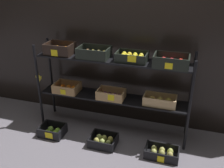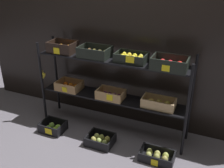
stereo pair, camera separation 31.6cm
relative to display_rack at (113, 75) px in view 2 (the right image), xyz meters
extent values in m
plane|color=slate|center=(-0.01, 0.01, -0.76)|extent=(10.00, 10.00, 0.00)
cube|color=black|center=(-0.01, 0.37, 0.24)|extent=(4.25, 0.12, 2.00)
cylinder|color=black|center=(-0.94, -0.15, -0.21)|extent=(0.03, 0.03, 1.09)
cylinder|color=black|center=(0.91, -0.15, -0.21)|extent=(0.03, 0.03, 1.09)
cylinder|color=black|center=(-0.94, 0.17, -0.21)|extent=(0.03, 0.03, 1.09)
cylinder|color=black|center=(0.91, 0.17, -0.21)|extent=(0.03, 0.03, 1.09)
cube|color=black|center=(-0.01, 0.01, -0.30)|extent=(1.82, 0.29, 0.02)
cube|color=black|center=(-0.01, 0.01, 0.19)|extent=(1.82, 0.29, 0.02)
cube|color=#A87F51|center=(-0.61, -0.02, -0.29)|extent=(0.32, 0.24, 0.01)
cube|color=#A87F51|center=(-0.61, -0.13, -0.23)|extent=(0.32, 0.02, 0.10)
cube|color=#A87F51|center=(-0.61, 0.09, -0.23)|extent=(0.32, 0.02, 0.10)
cube|color=#A87F51|center=(-0.76, -0.02, -0.23)|extent=(0.02, 0.21, 0.10)
cube|color=#A87F51|center=(-0.46, -0.02, -0.23)|extent=(0.02, 0.21, 0.10)
sphere|color=orange|center=(-0.69, -0.05, -0.25)|extent=(0.06, 0.06, 0.06)
sphere|color=orange|center=(-0.61, -0.05, -0.25)|extent=(0.06, 0.06, 0.06)
sphere|color=orange|center=(-0.53, -0.05, -0.25)|extent=(0.06, 0.06, 0.06)
sphere|color=orange|center=(-0.69, 0.02, -0.25)|extent=(0.06, 0.06, 0.06)
sphere|color=orange|center=(-0.61, 0.02, -0.25)|extent=(0.06, 0.06, 0.06)
sphere|color=orange|center=(-0.53, 0.02, -0.25)|extent=(0.06, 0.06, 0.06)
cube|color=yellow|center=(-0.61, -0.14, -0.25)|extent=(0.07, 0.01, 0.08)
cube|color=tan|center=(-0.01, -0.03, -0.29)|extent=(0.33, 0.21, 0.01)
cube|color=tan|center=(-0.01, -0.12, -0.23)|extent=(0.33, 0.02, 0.10)
cube|color=tan|center=(-0.01, 0.07, -0.23)|extent=(0.33, 0.02, 0.10)
cube|color=tan|center=(-0.17, -0.03, -0.23)|extent=(0.02, 0.18, 0.10)
cube|color=tan|center=(0.15, -0.03, -0.23)|extent=(0.02, 0.18, 0.10)
sphere|color=#632E57|center=(-0.10, -0.06, -0.26)|extent=(0.05, 0.05, 0.05)
sphere|color=#661F5A|center=(-0.04, -0.06, -0.26)|extent=(0.05, 0.05, 0.05)
sphere|color=#6B1D5C|center=(0.02, -0.06, -0.26)|extent=(0.05, 0.05, 0.05)
sphere|color=#5A1F5B|center=(0.09, -0.06, -0.26)|extent=(0.05, 0.05, 0.05)
sphere|color=#67255C|center=(-0.10, 0.00, -0.26)|extent=(0.05, 0.05, 0.05)
sphere|color=#57175C|center=(-0.04, 0.00, -0.26)|extent=(0.05, 0.05, 0.05)
sphere|color=#5E3053|center=(0.02, 0.00, -0.26)|extent=(0.05, 0.05, 0.05)
sphere|color=#5B2246|center=(0.08, 0.00, -0.26)|extent=(0.05, 0.05, 0.05)
cube|color=yellow|center=(0.02, -0.13, -0.23)|extent=(0.08, 0.01, 0.07)
cube|color=tan|center=(0.58, -0.01, -0.29)|extent=(0.38, 0.20, 0.01)
cube|color=tan|center=(0.58, -0.10, -0.23)|extent=(0.38, 0.02, 0.10)
cube|color=tan|center=(0.58, 0.09, -0.23)|extent=(0.38, 0.02, 0.10)
cube|color=tan|center=(0.40, -0.01, -0.23)|extent=(0.02, 0.17, 0.10)
cube|color=tan|center=(0.76, -0.01, -0.23)|extent=(0.02, 0.17, 0.10)
sphere|color=#DFC450|center=(0.48, -0.04, -0.25)|extent=(0.07, 0.07, 0.07)
sphere|color=gold|center=(0.58, -0.03, -0.25)|extent=(0.07, 0.07, 0.07)
sphere|color=gold|center=(0.67, -0.02, -0.25)|extent=(0.07, 0.07, 0.07)
sphere|color=#E2B753|center=(0.49, 0.01, -0.25)|extent=(0.07, 0.07, 0.07)
sphere|color=#D6BE56|center=(0.58, 0.02, -0.25)|extent=(0.07, 0.07, 0.07)
sphere|color=gold|center=(0.67, 0.02, -0.25)|extent=(0.07, 0.07, 0.07)
cube|color=black|center=(-0.68, 0.01, 0.21)|extent=(0.33, 0.25, 0.01)
cube|color=black|center=(-0.68, -0.11, 0.27)|extent=(0.33, 0.02, 0.12)
cube|color=black|center=(-0.68, 0.12, 0.27)|extent=(0.33, 0.02, 0.12)
cube|color=black|center=(-0.83, 0.01, 0.27)|extent=(0.02, 0.22, 0.12)
cube|color=black|center=(-0.52, 0.01, 0.27)|extent=(0.02, 0.22, 0.12)
sphere|color=orange|center=(-0.73, -0.03, 0.25)|extent=(0.07, 0.07, 0.07)
sphere|color=orange|center=(-0.62, -0.03, 0.25)|extent=(0.07, 0.07, 0.07)
sphere|color=orange|center=(-0.73, 0.04, 0.25)|extent=(0.07, 0.07, 0.07)
sphere|color=orange|center=(-0.62, 0.04, 0.25)|extent=(0.07, 0.07, 0.07)
cube|color=yellow|center=(-0.68, -0.12, 0.25)|extent=(0.08, 0.01, 0.08)
cube|color=black|center=(-0.23, 0.00, 0.21)|extent=(0.37, 0.26, 0.01)
cube|color=black|center=(-0.23, -0.12, 0.27)|extent=(0.37, 0.02, 0.11)
cube|color=black|center=(-0.23, 0.13, 0.27)|extent=(0.37, 0.02, 0.11)
cube|color=black|center=(-0.41, 0.00, 0.27)|extent=(0.02, 0.23, 0.11)
cube|color=black|center=(-0.06, 0.00, 0.27)|extent=(0.02, 0.23, 0.11)
ellipsoid|color=brown|center=(-0.34, -0.06, 0.25)|extent=(0.05, 0.05, 0.07)
ellipsoid|color=brown|center=(-0.26, -0.05, 0.25)|extent=(0.05, 0.05, 0.07)
ellipsoid|color=brown|center=(-0.20, -0.06, 0.25)|extent=(0.05, 0.05, 0.07)
ellipsoid|color=brown|center=(-0.13, -0.05, 0.25)|extent=(0.05, 0.05, 0.07)
ellipsoid|color=brown|center=(-0.34, 0.01, 0.25)|extent=(0.05, 0.05, 0.07)
ellipsoid|color=brown|center=(-0.26, 0.00, 0.25)|extent=(0.05, 0.05, 0.07)
ellipsoid|color=brown|center=(-0.19, 0.01, 0.25)|extent=(0.05, 0.05, 0.07)
ellipsoid|color=brown|center=(-0.13, 0.00, 0.25)|extent=(0.05, 0.05, 0.07)
ellipsoid|color=brown|center=(-0.33, 0.06, 0.25)|extent=(0.05, 0.05, 0.07)
ellipsoid|color=brown|center=(-0.27, 0.06, 0.25)|extent=(0.05, 0.05, 0.07)
ellipsoid|color=brown|center=(-0.19, 0.06, 0.25)|extent=(0.05, 0.05, 0.07)
ellipsoid|color=brown|center=(-0.13, 0.06, 0.25)|extent=(0.05, 0.05, 0.07)
cube|color=black|center=(0.22, 0.02, 0.21)|extent=(0.35, 0.24, 0.01)
cube|color=black|center=(0.22, -0.09, 0.26)|extent=(0.35, 0.02, 0.09)
cube|color=black|center=(0.22, 0.13, 0.26)|extent=(0.35, 0.02, 0.09)
cube|color=black|center=(0.05, 0.02, 0.26)|extent=(0.02, 0.20, 0.09)
cube|color=black|center=(0.39, 0.02, 0.26)|extent=(0.02, 0.20, 0.09)
ellipsoid|color=yellow|center=(0.12, -0.02, 0.25)|extent=(0.06, 0.06, 0.08)
ellipsoid|color=yellow|center=(0.18, -0.02, 0.25)|extent=(0.06, 0.06, 0.08)
ellipsoid|color=yellow|center=(0.25, -0.01, 0.25)|extent=(0.06, 0.06, 0.08)
ellipsoid|color=yellow|center=(0.32, -0.02, 0.25)|extent=(0.06, 0.06, 0.08)
ellipsoid|color=yellow|center=(0.12, 0.05, 0.25)|extent=(0.06, 0.06, 0.08)
ellipsoid|color=yellow|center=(0.18, 0.06, 0.25)|extent=(0.06, 0.06, 0.08)
ellipsoid|color=yellow|center=(0.25, 0.05, 0.25)|extent=(0.06, 0.06, 0.08)
ellipsoid|color=yellow|center=(0.32, 0.05, 0.25)|extent=(0.06, 0.06, 0.08)
cube|color=yellow|center=(0.25, -0.10, 0.27)|extent=(0.10, 0.01, 0.07)
cube|color=black|center=(0.66, -0.03, 0.21)|extent=(0.38, 0.25, 0.01)
cube|color=black|center=(0.66, -0.15, 0.27)|extent=(0.38, 0.02, 0.12)
cube|color=black|center=(0.66, 0.09, 0.27)|extent=(0.38, 0.02, 0.12)
cube|color=black|center=(0.48, -0.03, 0.27)|extent=(0.02, 0.22, 0.12)
cube|color=black|center=(0.84, -0.03, 0.27)|extent=(0.02, 0.22, 0.12)
sphere|color=red|center=(0.57, -0.06, 0.25)|extent=(0.07, 0.07, 0.07)
sphere|color=red|center=(0.66, -0.06, 0.25)|extent=(0.07, 0.07, 0.07)
sphere|color=red|center=(0.75, -0.07, 0.25)|extent=(0.07, 0.07, 0.07)
sphere|color=red|center=(0.57, 0.01, 0.25)|extent=(0.07, 0.07, 0.07)
sphere|color=red|center=(0.66, 0.01, 0.25)|extent=(0.07, 0.07, 0.07)
sphere|color=red|center=(0.76, 0.01, 0.25)|extent=(0.07, 0.07, 0.07)
cube|color=yellow|center=(0.65, -0.16, 0.25)|extent=(0.08, 0.01, 0.06)
cylinder|color=brown|center=(-0.98, -0.06, -0.08)|extent=(0.02, 0.02, 0.02)
ellipsoid|color=yellow|center=(-0.99, -0.07, -0.14)|extent=(0.07, 0.03, 0.10)
ellipsoid|color=yellow|center=(-0.98, -0.07, -0.14)|extent=(0.05, 0.03, 0.10)
ellipsoid|color=yellow|center=(-0.97, -0.07, -0.14)|extent=(0.05, 0.03, 0.10)
ellipsoid|color=yellow|center=(-0.96, -0.07, -0.14)|extent=(0.08, 0.03, 0.10)
cube|color=black|center=(-0.69, -0.34, -0.75)|extent=(0.30, 0.24, 0.01)
cube|color=black|center=(-0.69, -0.46, -0.69)|extent=(0.30, 0.02, 0.11)
cube|color=black|center=(-0.69, -0.23, -0.69)|extent=(0.30, 0.02, 0.11)
cube|color=black|center=(-0.83, -0.34, -0.69)|extent=(0.02, 0.21, 0.11)
cube|color=black|center=(-0.54, -0.34, -0.69)|extent=(0.02, 0.21, 0.11)
sphere|color=#86C831|center=(-0.73, -0.38, -0.71)|extent=(0.07, 0.07, 0.07)
sphere|color=#93C930|center=(-0.64, -0.37, -0.71)|extent=(0.07, 0.07, 0.07)
sphere|color=#86B346|center=(-0.73, -0.31, -0.71)|extent=(0.07, 0.07, 0.07)
sphere|color=#86C439|center=(-0.63, -0.31, -0.71)|extent=(0.07, 0.07, 0.07)
cube|color=yellow|center=(-0.67, -0.47, -0.69)|extent=(0.10, 0.01, 0.08)
cube|color=black|center=(-0.01, -0.34, -0.75)|extent=(0.32, 0.26, 0.01)
cube|color=black|center=(-0.01, -0.46, -0.70)|extent=(0.32, 0.02, 0.10)
cube|color=black|center=(-0.01, -0.22, -0.70)|extent=(0.32, 0.02, 0.10)
cube|color=black|center=(-0.16, -0.34, -0.70)|extent=(0.02, 0.23, 0.10)
cube|color=black|center=(0.14, -0.34, -0.70)|extent=(0.02, 0.23, 0.10)
ellipsoid|color=tan|center=(-0.08, -0.38, -0.70)|extent=(0.07, 0.07, 0.09)
ellipsoid|color=#AFC35E|center=(-0.01, -0.38, -0.70)|extent=(0.07, 0.07, 0.09)
ellipsoid|color=#ACBE5C|center=(0.06, -0.38, -0.70)|extent=(0.07, 0.07, 0.09)
ellipsoid|color=#B5C262|center=(-0.08, -0.30, -0.70)|extent=(0.07, 0.07, 0.09)
ellipsoid|color=#ABB252|center=(-0.01, -0.30, -0.70)|extent=(0.07, 0.07, 0.09)
ellipsoid|color=#BDB34E|center=(0.06, -0.31, -0.70)|extent=(0.07, 0.07, 0.09)
cube|color=black|center=(0.68, -0.35, -0.75)|extent=(0.38, 0.22, 0.01)
cube|color=black|center=(0.68, -0.45, -0.70)|extent=(0.38, 0.02, 0.10)
cube|color=black|center=(0.68, -0.25, -0.70)|extent=(0.38, 0.02, 0.10)
cube|color=black|center=(0.50, -0.35, -0.70)|extent=(0.02, 0.19, 0.10)
cube|color=black|center=(0.86, -0.35, -0.70)|extent=(0.02, 0.19, 0.10)
ellipsoid|color=#BCBF62|center=(0.59, -0.38, -0.70)|extent=(0.07, 0.07, 0.09)
ellipsoid|color=tan|center=(0.68, -0.38, -0.70)|extent=(0.07, 0.07, 0.09)
ellipsoid|color=tan|center=(0.77, -0.38, -0.70)|extent=(0.07, 0.07, 0.09)
ellipsoid|color=#B5BA5C|center=(0.59, -0.33, -0.70)|extent=(0.07, 0.07, 0.09)
ellipsoid|color=tan|center=(0.68, -0.32, -0.70)|extent=(0.07, 0.07, 0.09)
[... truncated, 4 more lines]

